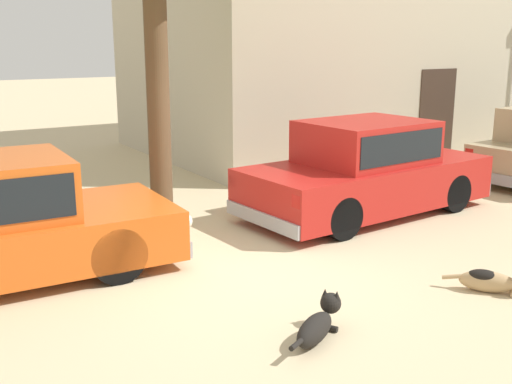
% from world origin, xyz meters
% --- Properties ---
extents(ground_plane, '(80.00, 80.00, 0.00)m').
position_xyz_m(ground_plane, '(0.00, 0.00, 0.00)').
color(ground_plane, '#CCB78E').
extents(parked_sedan_second, '(4.40, 2.04, 1.50)m').
position_xyz_m(parked_sedan_second, '(2.94, 1.17, 0.74)').
color(parked_sedan_second, '#AD1E19').
rests_on(parked_sedan_second, ground_plane).
extents(apartment_block, '(15.22, 6.33, 7.39)m').
position_xyz_m(apartment_block, '(9.55, 6.88, 3.69)').
color(apartment_block, '#BCB299').
rests_on(apartment_block, ground_plane).
extents(stray_dog_spotted, '(0.96, 0.59, 0.38)m').
position_xyz_m(stray_dog_spotted, '(-0.33, -1.91, 0.15)').
color(stray_dog_spotted, black).
rests_on(stray_dog_spotted, ground_plane).
extents(stray_dog_tan, '(0.72, 0.84, 0.37)m').
position_xyz_m(stray_dog_tan, '(2.00, -2.07, 0.16)').
color(stray_dog_tan, tan).
rests_on(stray_dog_tan, ground_plane).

